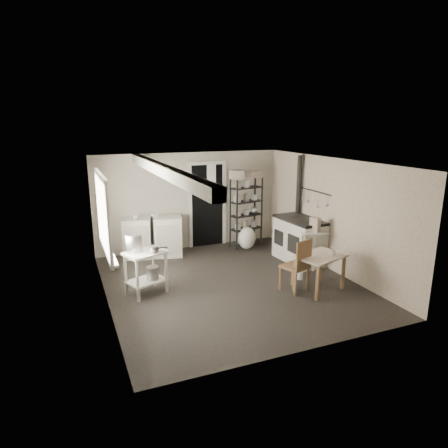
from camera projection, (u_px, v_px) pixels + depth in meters
name	position (u px, v px, depth m)	size (l,w,h in m)	color
floor	(230.00, 283.00, 7.59)	(5.00, 5.00, 0.00)	black
ceiling	(230.00, 162.00, 7.02)	(5.00, 5.00, 0.00)	white
wall_back	(189.00, 201.00, 9.55)	(4.50, 0.02, 2.30)	#B4AA99
wall_front	(307.00, 271.00, 5.07)	(4.50, 0.02, 2.30)	#B4AA99
wall_left	(103.00, 238.00, 6.48)	(0.02, 5.00, 2.30)	#B4AA99
wall_right	(332.00, 215.00, 8.13)	(0.02, 5.00, 2.30)	#B4AA99
window	(102.00, 215.00, 6.59)	(0.12, 1.76, 1.28)	beige
doorway	(207.00, 206.00, 9.73)	(0.96, 0.10, 2.08)	beige
ceiling_beam	(164.00, 171.00, 6.61)	(0.18, 5.00, 0.18)	beige
wallpaper_panel	(331.00, 215.00, 8.13)	(0.01, 5.00, 2.30)	beige
utensil_rail	(313.00, 191.00, 8.55)	(0.06, 1.20, 0.44)	#B1B1B4
prep_table	(146.00, 272.00, 7.06)	(0.68, 0.49, 0.78)	beige
stockpot	(134.00, 243.00, 6.96)	(0.28, 0.28, 0.30)	#B1B1B4
saucepan	(154.00, 249.00, 6.92)	(0.17, 0.17, 0.09)	#B1B1B4
bucket	(153.00, 273.00, 7.07)	(0.22, 0.22, 0.24)	#B1B1B4
base_cabinets	(153.00, 236.00, 9.07)	(1.38, 0.59, 0.91)	beige
mixing_bowl	(155.00, 215.00, 8.97)	(0.28, 0.28, 0.07)	silver
counter_cup	(135.00, 217.00, 8.71)	(0.12, 0.12, 0.10)	silver
shelf_rack	(246.00, 208.00, 9.68)	(0.80, 0.31, 1.68)	black
shelf_jar	(236.00, 192.00, 9.47)	(0.09, 0.09, 0.20)	silver
storage_box_a	(237.00, 165.00, 9.31)	(0.30, 0.26, 0.21)	#BCAB97
storage_box_b	(254.00, 165.00, 9.56)	(0.25, 0.24, 0.16)	#BCAB97
stove	(300.00, 242.00, 8.73)	(0.68, 1.22, 0.96)	beige
stovepipe	(299.00, 186.00, 8.96)	(0.11, 0.11, 1.38)	black
side_ledge	(313.00, 251.00, 8.14)	(0.54, 0.29, 0.83)	beige
oats_box	(315.00, 223.00, 8.01)	(0.12, 0.20, 0.30)	#BCAB97
work_table	(319.00, 271.00, 7.20)	(0.89, 0.62, 0.67)	beige
table_cup	(334.00, 248.00, 7.11)	(0.09, 0.09, 0.08)	silver
chair	(295.00, 265.00, 7.16)	(0.41, 0.43, 1.00)	brown
flour_sack	(247.00, 239.00, 9.64)	(0.45, 0.38, 0.54)	silver
floor_crock	(300.00, 275.00, 7.79)	(0.11, 0.11, 0.14)	silver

